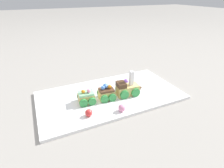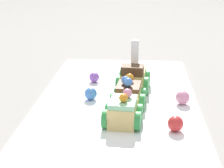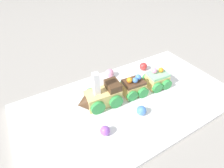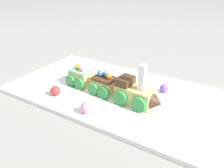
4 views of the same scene
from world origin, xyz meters
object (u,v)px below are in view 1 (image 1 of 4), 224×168
at_px(cake_car_mint, 86,97).
at_px(gumball_blue, 106,86).
at_px(gumball_pink, 122,108).
at_px(cake_car_chocolate, 106,93).
at_px(gumball_purple, 126,81).
at_px(cake_train_locomotive, 129,89).
at_px(gumball_red, 89,113).

xyz_separation_m(cake_car_mint, gumball_blue, (0.12, 0.07, -0.01)).
bearing_deg(gumball_pink, cake_car_chocolate, 99.54).
xyz_separation_m(gumball_purple, gumball_blue, (-0.11, -0.01, 0.00)).
relative_size(cake_train_locomotive, gumball_purple, 5.16).
height_order(cake_car_mint, gumball_blue, cake_car_mint).
distance_m(cake_car_chocolate, gumball_purple, 0.17).
relative_size(cake_car_chocolate, cake_car_mint, 1.00).
relative_size(gumball_red, gumball_pink, 0.96).
distance_m(cake_train_locomotive, cake_car_mint, 0.19).
bearing_deg(cake_car_chocolate, gumball_pink, -75.70).
distance_m(cake_car_mint, gumball_purple, 0.25).
bearing_deg(cake_car_chocolate, gumball_purple, 35.78).
height_order(cake_train_locomotive, cake_car_mint, cake_train_locomotive).
bearing_deg(cake_train_locomotive, gumball_red, -155.56).
relative_size(cake_car_chocolate, gumball_red, 2.68).
xyz_separation_m(cake_car_mint, gumball_red, (-0.02, -0.09, -0.01)).
distance_m(cake_car_chocolate, cake_car_mint, 0.09).
relative_size(gumball_purple, gumball_red, 0.89).
relative_size(cake_car_chocolate, gumball_blue, 2.79).
xyz_separation_m(cake_train_locomotive, gumball_purple, (0.04, 0.10, -0.02)).
bearing_deg(gumball_red, cake_train_locomotive, 19.68).
xyz_separation_m(gumball_blue, gumball_pink, (-0.01, -0.19, 0.00)).
xyz_separation_m(cake_train_locomotive, cake_car_chocolate, (-0.11, 0.01, -0.00)).
bearing_deg(gumball_purple, cake_car_mint, -161.00).
xyz_separation_m(cake_car_mint, gumball_pink, (0.11, -0.12, -0.01)).
distance_m(cake_train_locomotive, gumball_red, 0.23).
distance_m(cake_car_chocolate, gumball_blue, 0.09).
height_order(cake_car_mint, gumball_purple, cake_car_mint).
height_order(gumball_purple, gumball_red, gumball_red).
bearing_deg(cake_car_mint, cake_car_chocolate, 0.22).
relative_size(cake_car_mint, gumball_pink, 2.58).
relative_size(gumball_blue, gumball_red, 0.96).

